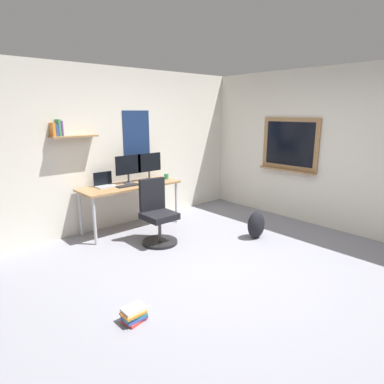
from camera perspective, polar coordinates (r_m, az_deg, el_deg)
The scene contains 13 objects.
ground_plane at distance 4.23m, azimuth 6.01°, elevation -13.20°, with size 5.20×5.20×0.00m, color gray.
wall_back at distance 5.73m, azimuth -12.24°, elevation 7.37°, with size 5.00×0.30×2.60m.
wall_right at distance 5.87m, azimuth 22.58°, elevation 6.76°, with size 0.22×5.00×2.60m.
desk at distance 5.47m, azimuth -10.58°, elevation 0.52°, with size 1.64×0.60×0.75m.
office_chair at distance 4.91m, azimuth -6.01°, elevation -4.13°, with size 0.52×0.52×0.95m.
laptop at distance 5.39m, azimuth -14.80°, elevation 1.48°, with size 0.31×0.21×0.23m.
monitor_primary at distance 5.51m, azimuth -10.91°, elevation 4.22°, with size 0.46×0.17×0.46m.
monitor_secondary at distance 5.72m, azimuth -7.38°, elevation 4.71°, with size 0.46×0.17×0.46m.
keyboard at distance 5.35m, azimuth -10.95°, elevation 1.10°, with size 0.37×0.13×0.02m, color black.
computer_mouse at distance 5.49m, azimuth -8.45°, elevation 1.60°, with size 0.10×0.06×0.03m, color #262628.
coffee_mug at distance 5.82m, azimuth -4.44°, elevation 2.70°, with size 0.08×0.08×0.09m, color #338C4C.
backpack at distance 5.20m, azimuth 11.00°, elevation -5.56°, with size 0.32×0.22×0.42m, color black.
book_stack_on_floor at distance 3.33m, azimuth -9.96°, elevation -20.06°, with size 0.24×0.19×0.14m.
Camera 1 is at (-2.81, -2.50, 1.91)m, focal length 30.96 mm.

